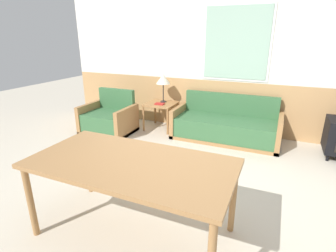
{
  "coord_description": "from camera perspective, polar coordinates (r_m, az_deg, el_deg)",
  "views": [
    {
      "loc": [
        0.86,
        -2.41,
        1.84
      ],
      "look_at": [
        -0.66,
        1.06,
        0.52
      ],
      "focal_mm": 28.0,
      "sensor_mm": 36.0,
      "label": 1
    }
  ],
  "objects": [
    {
      "name": "table_lamp",
      "position": [
        5.29,
        -1.06,
        10.09
      ],
      "size": [
        0.28,
        0.28,
        0.57
      ],
      "color": "#262628",
      "rests_on": "side_table"
    },
    {
      "name": "dining_table",
      "position": [
        2.41,
        -8.0,
        -9.15
      ],
      "size": [
        1.84,
        0.93,
        0.77
      ],
      "color": "#9E7042",
      "rests_on": "ground_plane"
    },
    {
      "name": "side_table",
      "position": [
        5.31,
        -1.56,
        4.17
      ],
      "size": [
        0.59,
        0.59,
        0.54
      ],
      "color": "#9E7042",
      "rests_on": "ground_plane"
    },
    {
      "name": "wall_back",
      "position": [
        5.13,
        14.34,
        13.37
      ],
      "size": [
        7.2,
        0.09,
        2.7
      ],
      "color": "tan",
      "rests_on": "ground_plane"
    },
    {
      "name": "book_stack",
      "position": [
        5.19,
        -1.84,
        4.85
      ],
      "size": [
        0.19,
        0.14,
        0.02
      ],
      "color": "#B22823",
      "rests_on": "side_table"
    },
    {
      "name": "ground_plane",
      "position": [
        3.15,
        3.47,
        -16.51
      ],
      "size": [
        16.0,
        16.0,
        0.0
      ],
      "primitive_type": "plane",
      "color": "beige"
    },
    {
      "name": "couch",
      "position": [
        4.92,
        12.4,
        -0.14
      ],
      "size": [
        1.91,
        0.79,
        0.8
      ],
      "color": "#9E7042",
      "rests_on": "ground_plane"
    },
    {
      "name": "armchair",
      "position": [
        5.29,
        -12.73,
        1.31
      ],
      "size": [
        0.95,
        0.77,
        0.81
      ],
      "rotation": [
        0.0,
        0.0,
        0.15
      ],
      "color": "#9E7042",
      "rests_on": "ground_plane"
    }
  ]
}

